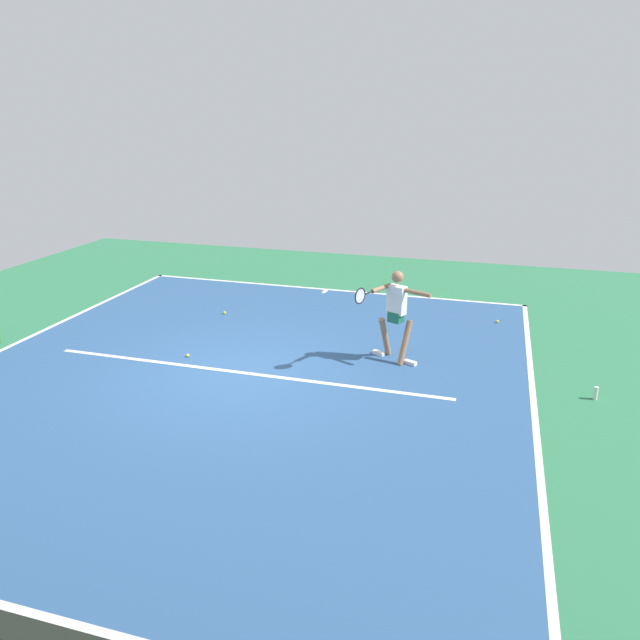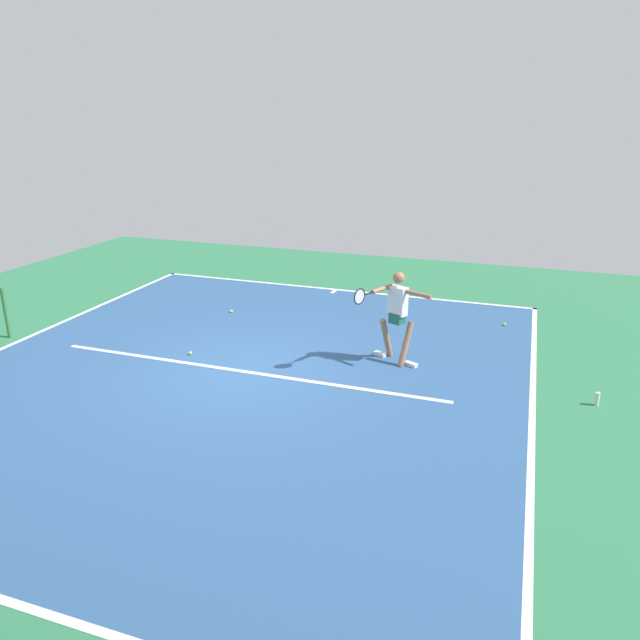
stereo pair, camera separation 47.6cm
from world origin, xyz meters
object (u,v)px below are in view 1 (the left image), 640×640
tennis_player (395,310)px  tennis_ball_near_service_line (225,313)px  tennis_ball_far_corner (188,355)px  tennis_ball_near_player (497,321)px  water_bottle (596,393)px

tennis_player → tennis_ball_near_service_line: tennis_player is taller
tennis_ball_far_corner → tennis_ball_near_player: size_ratio=1.00×
tennis_ball_near_service_line → tennis_ball_near_player: same height
tennis_ball_far_corner → tennis_player: bearing=-165.7°
tennis_ball_near_service_line → tennis_ball_far_corner: 2.59m
tennis_ball_near_service_line → water_bottle: size_ratio=0.30×
tennis_player → water_bottle: tennis_player is taller
tennis_ball_near_service_line → tennis_ball_near_player: bearing=-169.2°
tennis_ball_near_player → water_bottle: water_bottle is taller
tennis_player → tennis_ball_near_service_line: 4.61m
tennis_ball_near_player → tennis_ball_far_corner: bearing=33.4°
water_bottle → tennis_ball_near_service_line: bearing=-16.6°
tennis_player → tennis_ball_near_player: 3.45m
tennis_ball_far_corner → water_bottle: bearing=-177.8°
tennis_ball_near_service_line → water_bottle: 7.98m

